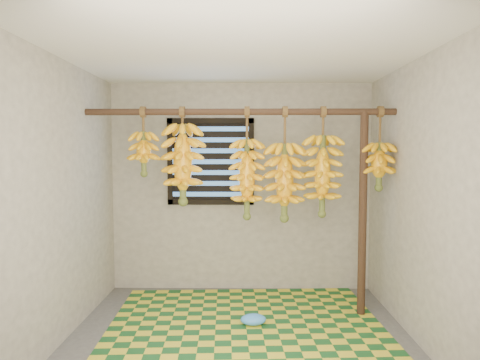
{
  "coord_description": "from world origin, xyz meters",
  "views": [
    {
      "loc": [
        0.04,
        -3.46,
        1.62
      ],
      "look_at": [
        0.0,
        0.55,
        1.35
      ],
      "focal_mm": 32.0,
      "sensor_mm": 36.0,
      "label": 1
    }
  ],
  "objects_px": {
    "support_post": "(363,215)",
    "banana_bunch_c": "(284,182)",
    "banana_bunch_b": "(183,164)",
    "banana_bunch_e": "(322,176)",
    "banana_bunch_f": "(379,166)",
    "woven_mat": "(246,325)",
    "banana_bunch_a": "(144,153)",
    "plastic_bag": "(253,319)",
    "banana_bunch_d": "(247,179)"
  },
  "relations": [
    {
      "from": "banana_bunch_b",
      "to": "banana_bunch_e",
      "type": "bearing_deg",
      "value": 0.0
    },
    {
      "from": "support_post",
      "to": "plastic_bag",
      "type": "bearing_deg",
      "value": -164.99
    },
    {
      "from": "support_post",
      "to": "banana_bunch_c",
      "type": "height_order",
      "value": "banana_bunch_c"
    },
    {
      "from": "banana_bunch_c",
      "to": "banana_bunch_f",
      "type": "height_order",
      "value": "same"
    },
    {
      "from": "woven_mat",
      "to": "banana_bunch_b",
      "type": "xyz_separation_m",
      "value": [
        -0.62,
        0.28,
        1.49
      ]
    },
    {
      "from": "banana_bunch_e",
      "to": "banana_bunch_f",
      "type": "bearing_deg",
      "value": 0.0
    },
    {
      "from": "banana_bunch_b",
      "to": "banana_bunch_e",
      "type": "height_order",
      "value": "same"
    },
    {
      "from": "banana_bunch_d",
      "to": "banana_bunch_f",
      "type": "relative_size",
      "value": 1.35
    },
    {
      "from": "banana_bunch_a",
      "to": "banana_bunch_c",
      "type": "xyz_separation_m",
      "value": [
        1.37,
        0.0,
        -0.28
      ]
    },
    {
      "from": "banana_bunch_d",
      "to": "banana_bunch_b",
      "type": "bearing_deg",
      "value": -180.0
    },
    {
      "from": "plastic_bag",
      "to": "banana_bunch_d",
      "type": "relative_size",
      "value": 0.22
    },
    {
      "from": "banana_bunch_b",
      "to": "banana_bunch_e",
      "type": "distance_m",
      "value": 1.37
    },
    {
      "from": "support_post",
      "to": "banana_bunch_c",
      "type": "distance_m",
      "value": 0.83
    },
    {
      "from": "woven_mat",
      "to": "banana_bunch_f",
      "type": "height_order",
      "value": "banana_bunch_f"
    },
    {
      "from": "banana_bunch_a",
      "to": "banana_bunch_e",
      "type": "relative_size",
      "value": 0.63
    },
    {
      "from": "plastic_bag",
      "to": "banana_bunch_a",
      "type": "xyz_separation_m",
      "value": [
        -1.07,
        0.29,
        1.54
      ]
    },
    {
      "from": "plastic_bag",
      "to": "banana_bunch_e",
      "type": "xyz_separation_m",
      "value": [
        0.68,
        0.29,
        1.32
      ]
    },
    {
      "from": "banana_bunch_f",
      "to": "banana_bunch_c",
      "type": "bearing_deg",
      "value": -180.0
    },
    {
      "from": "banana_bunch_b",
      "to": "banana_bunch_c",
      "type": "bearing_deg",
      "value": 0.0
    },
    {
      "from": "support_post",
      "to": "banana_bunch_d",
      "type": "bearing_deg",
      "value": 180.0
    },
    {
      "from": "banana_bunch_b",
      "to": "banana_bunch_e",
      "type": "relative_size",
      "value": 0.89
    },
    {
      "from": "woven_mat",
      "to": "plastic_bag",
      "type": "distance_m",
      "value": 0.09
    },
    {
      "from": "banana_bunch_d",
      "to": "banana_bunch_f",
      "type": "distance_m",
      "value": 1.29
    },
    {
      "from": "banana_bunch_c",
      "to": "banana_bunch_d",
      "type": "relative_size",
      "value": 1.02
    },
    {
      "from": "banana_bunch_f",
      "to": "banana_bunch_d",
      "type": "bearing_deg",
      "value": -180.0
    },
    {
      "from": "support_post",
      "to": "banana_bunch_e",
      "type": "relative_size",
      "value": 1.88
    },
    {
      "from": "woven_mat",
      "to": "banana_bunch_a",
      "type": "xyz_separation_m",
      "value": [
        -1.0,
        0.28,
        1.59
      ]
    },
    {
      "from": "banana_bunch_d",
      "to": "woven_mat",
      "type": "bearing_deg",
      "value": -92.28
    },
    {
      "from": "banana_bunch_c",
      "to": "banana_bunch_e",
      "type": "xyz_separation_m",
      "value": [
        0.37,
        0.0,
        0.06
      ]
    },
    {
      "from": "support_post",
      "to": "woven_mat",
      "type": "bearing_deg",
      "value": -166.39
    },
    {
      "from": "banana_bunch_b",
      "to": "banana_bunch_f",
      "type": "distance_m",
      "value": 1.91
    },
    {
      "from": "banana_bunch_d",
      "to": "banana_bunch_e",
      "type": "relative_size",
      "value": 1.02
    },
    {
      "from": "woven_mat",
      "to": "plastic_bag",
      "type": "xyz_separation_m",
      "value": [
        0.07,
        -0.01,
        0.05
      ]
    },
    {
      "from": "woven_mat",
      "to": "banana_bunch_c",
      "type": "distance_m",
      "value": 1.4
    },
    {
      "from": "banana_bunch_d",
      "to": "banana_bunch_e",
      "type": "bearing_deg",
      "value": 0.0
    },
    {
      "from": "plastic_bag",
      "to": "support_post",
      "type": "bearing_deg",
      "value": 15.01
    },
    {
      "from": "woven_mat",
      "to": "banana_bunch_c",
      "type": "xyz_separation_m",
      "value": [
        0.38,
        0.28,
        1.31
      ]
    },
    {
      "from": "banana_bunch_e",
      "to": "banana_bunch_f",
      "type": "xyz_separation_m",
      "value": [
        0.55,
        0.0,
        0.1
      ]
    },
    {
      "from": "banana_bunch_a",
      "to": "banana_bunch_c",
      "type": "height_order",
      "value": "same"
    },
    {
      "from": "banana_bunch_c",
      "to": "banana_bunch_e",
      "type": "distance_m",
      "value": 0.37
    },
    {
      "from": "woven_mat",
      "to": "banana_bunch_a",
      "type": "height_order",
      "value": "banana_bunch_a"
    },
    {
      "from": "plastic_bag",
      "to": "woven_mat",
      "type": "bearing_deg",
      "value": 170.93
    },
    {
      "from": "banana_bunch_a",
      "to": "banana_bunch_f",
      "type": "bearing_deg",
      "value": 0.0
    },
    {
      "from": "banana_bunch_e",
      "to": "banana_bunch_c",
      "type": "bearing_deg",
      "value": -180.0
    },
    {
      "from": "support_post",
      "to": "banana_bunch_e",
      "type": "xyz_separation_m",
      "value": [
        -0.4,
        0.0,
        0.38
      ]
    },
    {
      "from": "banana_bunch_c",
      "to": "woven_mat",
      "type": "bearing_deg",
      "value": -143.72
    },
    {
      "from": "woven_mat",
      "to": "banana_bunch_b",
      "type": "relative_size",
      "value": 2.68
    },
    {
      "from": "support_post",
      "to": "banana_bunch_c",
      "type": "xyz_separation_m",
      "value": [
        -0.77,
        0.0,
        0.32
      ]
    },
    {
      "from": "banana_bunch_e",
      "to": "banana_bunch_a",
      "type": "bearing_deg",
      "value": -180.0
    },
    {
      "from": "banana_bunch_d",
      "to": "banana_bunch_e",
      "type": "xyz_separation_m",
      "value": [
        0.74,
        0.0,
        0.03
      ]
    }
  ]
}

